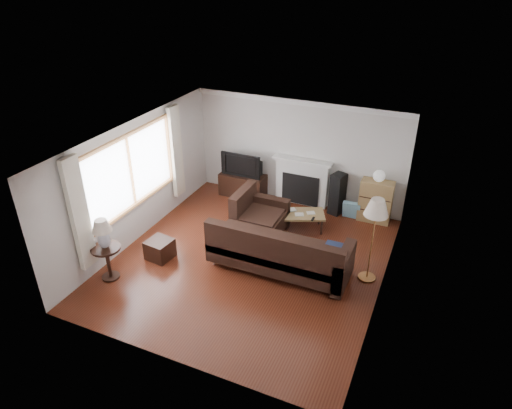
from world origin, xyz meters
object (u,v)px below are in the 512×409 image
at_px(sectional_sofa, 280,249).
at_px(bookshelf, 376,201).
at_px(tv_stand, 243,185).
at_px(floor_lamp, 372,241).
at_px(side_table, 108,262).
at_px(coffee_table, 300,221).

bearing_deg(sectional_sofa, bookshelf, 63.28).
bearing_deg(tv_stand, bookshelf, 1.09).
xyz_separation_m(sectional_sofa, floor_lamp, (1.59, 0.38, 0.37)).
height_order(sectional_sofa, side_table, sectional_sofa).
height_order(tv_stand, coffee_table, tv_stand).
bearing_deg(bookshelf, coffee_table, -143.63).
bearing_deg(bookshelf, side_table, -135.05).
bearing_deg(coffee_table, tv_stand, 128.82).
distance_m(tv_stand, coffee_table, 2.06).
relative_size(floor_lamp, side_table, 2.49).
bearing_deg(floor_lamp, bookshelf, 98.11).
bearing_deg(side_table, sectional_sofa, 28.43).
relative_size(sectional_sofa, floor_lamp, 1.72).
xyz_separation_m(coffee_table, side_table, (-2.67, -3.03, 0.13)).
xyz_separation_m(tv_stand, floor_lamp, (3.53, -2.10, 0.55)).
distance_m(sectional_sofa, floor_lamp, 1.68).
height_order(tv_stand, sectional_sofa, sectional_sofa).
xyz_separation_m(tv_stand, side_table, (-0.84, -3.99, 0.05)).
height_order(coffee_table, side_table, side_table).
height_order(sectional_sofa, coffee_table, sectional_sofa).
bearing_deg(sectional_sofa, side_table, -151.57).
bearing_deg(side_table, coffee_table, 48.63).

